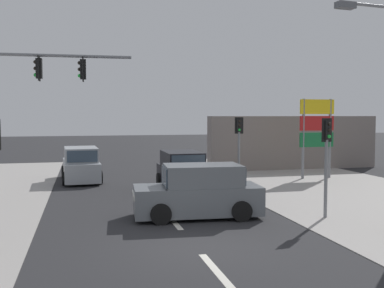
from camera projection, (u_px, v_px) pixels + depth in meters
The scene contains 12 objects.
ground_plane at pixel (195, 246), 12.58m from camera, with size 140.00×140.00×0.00m, color #28282B.
lane_dash_near at pixel (215, 270), 10.64m from camera, with size 0.20×2.40×0.01m, color silver.
lane_dash_mid at pixel (174, 221), 15.49m from camera, with size 0.20×2.40×0.01m, color silver.
lane_dash_far at pixel (152, 196), 20.34m from camera, with size 0.20×2.40×0.01m, color silver.
traffic_signal_mast at pixel (15, 101), 15.15m from camera, with size 5.29×0.50×6.00m.
pedestal_signal_right_kerb at pixel (327, 150), 15.87m from camera, with size 0.44×0.31×3.56m.
pedestal_signal_far_median at pixel (239, 140), 22.97m from camera, with size 0.44×0.30×3.56m.
shopping_plaza_sign at pixel (317, 127), 25.88m from camera, with size 2.10×0.16×4.60m.
shopfront_wall_far at pixel (294, 143), 30.59m from camera, with size 12.00×1.00×3.60m, color gray.
suv_oncoming_mid at pixel (199, 193), 16.10m from camera, with size 4.65×2.31×1.90m.
suv_oncoming_near at pixel (81, 165), 24.89m from camera, with size 2.24×4.62×1.90m.
suv_crossing_left at pixel (183, 172), 21.82m from camera, with size 2.07×4.54×1.90m.
Camera 1 is at (-3.02, -12.00, 3.67)m, focal length 42.00 mm.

